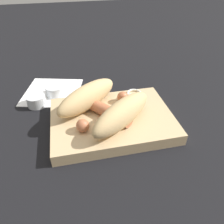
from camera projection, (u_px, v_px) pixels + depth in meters
ground_plane at (112, 125)px, 0.52m from camera, size 3.00×3.00×0.00m
food_tray at (112, 120)px, 0.51m from camera, size 0.28×0.20×0.03m
bread_roll at (104, 105)px, 0.48m from camera, size 0.24×0.23×0.06m
sausage at (104, 110)px, 0.49m from camera, size 0.14×0.13×0.03m
pickled_veggies at (130, 97)px, 0.56m from camera, size 0.07×0.08×0.01m
napkin at (52, 92)px, 0.63m from camera, size 0.19×0.19×0.00m
condiment_cup_near at (55, 91)px, 0.61m from camera, size 0.05×0.05×0.03m
condiment_cup_far at (36, 101)px, 0.57m from camera, size 0.05×0.05×0.03m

